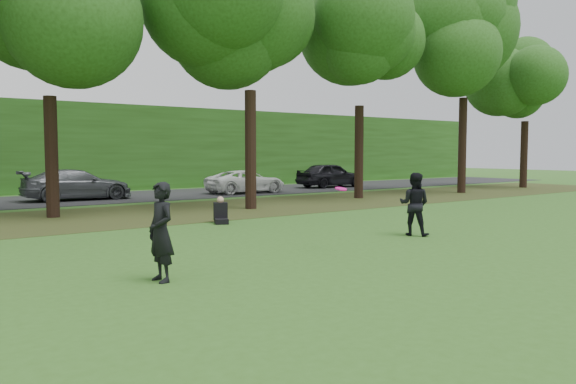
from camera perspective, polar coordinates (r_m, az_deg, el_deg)
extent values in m
plane|color=#2F581B|center=(10.32, 15.33, -8.53)|extent=(120.00, 120.00, 0.00)
cube|color=#3F3416|center=(20.88, -14.11, -2.16)|extent=(60.00, 7.00, 0.01)
cube|color=black|center=(28.40, -20.35, -0.66)|extent=(70.00, 7.00, 0.02)
cube|color=#224714|center=(34.11, -23.32, 4.20)|extent=(70.00, 3.00, 5.00)
imported|color=black|center=(9.87, -12.78, -3.99)|extent=(0.45, 0.65, 1.72)
imported|color=black|center=(15.34, 12.72, -1.21)|extent=(0.95, 1.02, 1.68)
imported|color=#47494F|center=(27.74, -20.65, 0.72)|extent=(4.96, 2.15, 1.42)
imported|color=white|center=(30.49, -4.30, 1.06)|extent=(4.42, 2.07, 1.22)
imported|color=black|center=(35.52, 4.32, 1.74)|extent=(4.56, 1.90, 1.54)
cylinder|color=#E51390|center=(12.61, 5.40, 0.32)|extent=(0.34, 0.34, 0.09)
cube|color=black|center=(17.61, -6.78, -2.96)|extent=(0.59, 0.67, 0.16)
cube|color=black|center=(17.86, -6.88, -1.96)|extent=(0.52, 0.48, 0.56)
sphere|color=tan|center=(17.82, -6.88, -0.81)|extent=(0.22, 0.22, 0.22)
cylinder|color=black|center=(20.67, -22.89, 3.28)|extent=(0.44, 0.44, 4.12)
sphere|color=#224714|center=(21.18, -23.26, 16.38)|extent=(5.80, 5.80, 5.80)
cylinder|color=black|center=(22.01, -3.82, 4.28)|extent=(0.44, 0.44, 4.62)
sphere|color=#224714|center=(22.68, -3.89, 18.03)|extent=(6.60, 6.60, 6.60)
cylinder|color=black|center=(27.33, 7.22, 4.04)|extent=(0.44, 0.44, 4.45)
sphere|color=#224714|center=(27.82, 7.32, 14.80)|extent=(6.20, 6.20, 6.20)
cylinder|color=black|center=(32.10, 17.29, 4.52)|extent=(0.44, 0.44, 5.17)
sphere|color=#224714|center=(32.73, 17.52, 15.13)|extent=(7.40, 7.40, 7.40)
cylinder|color=black|center=(38.24, 22.85, 3.53)|extent=(0.44, 0.44, 4.16)
sphere|color=#224714|center=(38.53, 23.05, 10.76)|extent=(5.60, 5.60, 5.60)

